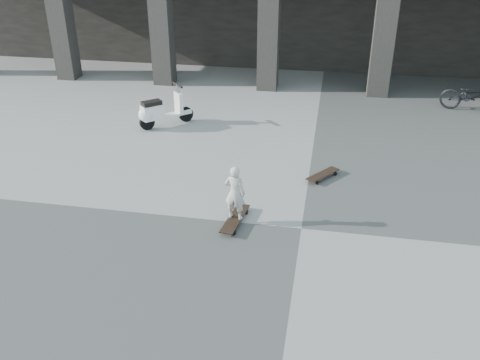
% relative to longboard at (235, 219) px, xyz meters
% --- Properties ---
extents(ground, '(90.00, 90.00, 0.00)m').
position_rel_longboard_xyz_m(ground, '(1.24, 0.02, -0.09)').
color(ground, '#484846').
rests_on(ground, ground).
extents(longboard, '(0.39, 1.11, 0.11)m').
position_rel_longboard_xyz_m(longboard, '(0.00, 0.00, 0.00)').
color(longboard, black).
rests_on(longboard, ground).
extents(skateboard_spare, '(0.73, 0.88, 0.11)m').
position_rel_longboard_xyz_m(skateboard_spare, '(1.54, 2.16, -0.00)').
color(skateboard_spare, black).
rests_on(skateboard_spare, ground).
extents(child, '(0.41, 0.30, 1.06)m').
position_rel_longboard_xyz_m(child, '(-0.00, -0.00, 0.55)').
color(child, beige).
rests_on(child, longboard).
extents(scooter, '(1.26, 1.20, 1.11)m').
position_rel_longboard_xyz_m(scooter, '(-3.01, 4.44, 0.35)').
color(scooter, black).
rests_on(scooter, ground).
extents(bicycle, '(1.90, 1.15, 0.95)m').
position_rel_longboard_xyz_m(bicycle, '(5.65, 7.32, 0.39)').
color(bicycle, black).
rests_on(bicycle, ground).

